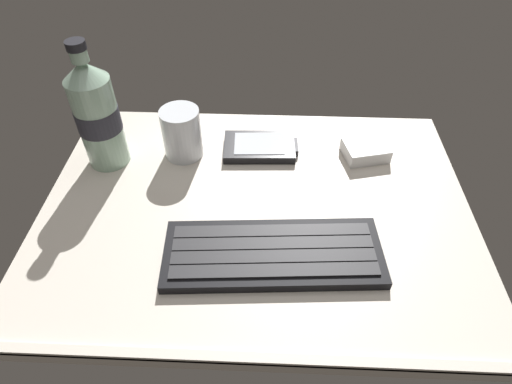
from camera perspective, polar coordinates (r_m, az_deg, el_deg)
name	(u,v)px	position (r cm, az deg, el deg)	size (l,w,h in cm)	color
ground_plane	(256,212)	(64.99, -0.01, -2.65)	(64.00, 48.00, 2.80)	beige
keyboard	(273,253)	(57.72, 2.26, -8.13)	(29.64, 12.83, 1.70)	black
handheld_device	(259,147)	(73.85, 0.39, 6.02)	(13.03, 8.10, 1.50)	black
juice_cup	(182,135)	(72.25, -9.78, 7.48)	(6.40, 6.40, 8.50)	silver
water_bottle	(97,115)	(71.22, -20.34, 9.61)	(6.73, 6.73, 20.80)	#9EC1A8
charger_block	(365,150)	(74.62, 14.30, 5.37)	(7.00, 5.60, 2.40)	white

